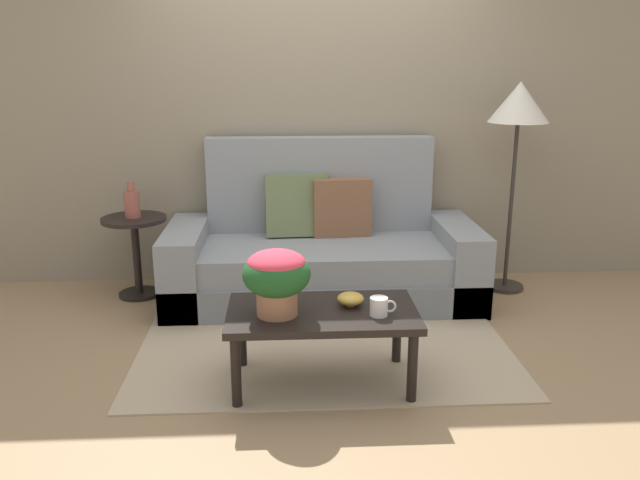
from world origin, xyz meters
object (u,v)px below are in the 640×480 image
(floor_lamp, at_px, (519,112))
(coffee_mug, at_px, (379,307))
(snack_bowl, at_px, (351,299))
(coffee_table, at_px, (322,319))
(table_vase, at_px, (132,203))
(couch, at_px, (322,254))
(side_table, at_px, (136,242))
(potted_plant, at_px, (277,275))

(floor_lamp, height_order, coffee_mug, floor_lamp)
(snack_bowl, bearing_deg, coffee_table, -161.52)
(coffee_mug, relative_size, table_vase, 0.53)
(couch, xyz_separation_m, coffee_table, (-0.08, -1.36, 0.05))
(side_table, distance_m, potted_plant, 1.83)
(side_table, bearing_deg, snack_bowl, -43.70)
(potted_plant, bearing_deg, coffee_table, 12.57)
(coffee_mug, distance_m, snack_bowl, 0.20)
(floor_lamp, distance_m, snack_bowl, 2.11)
(coffee_table, relative_size, snack_bowl, 6.99)
(floor_lamp, distance_m, potted_plant, 2.39)
(floor_lamp, relative_size, table_vase, 5.99)
(coffee_table, bearing_deg, floor_lamp, 43.72)
(table_vase, bearing_deg, side_table, 82.14)
(couch, xyz_separation_m, coffee_mug, (0.21, -1.45, 0.15))
(side_table, xyz_separation_m, potted_plant, (1.05, -1.49, 0.23))
(potted_plant, height_order, coffee_mug, potted_plant)
(coffee_mug, height_order, snack_bowl, coffee_mug)
(side_table, bearing_deg, coffee_mug, -44.04)
(side_table, height_order, floor_lamp, floor_lamp)
(coffee_table, bearing_deg, snack_bowl, 18.48)
(coffee_table, relative_size, potted_plant, 2.86)
(coffee_mug, bearing_deg, side_table, 135.96)
(couch, bearing_deg, floor_lamp, 2.92)
(snack_bowl, bearing_deg, couch, 93.36)
(coffee_table, height_order, side_table, side_table)
(side_table, height_order, snack_bowl, side_table)
(potted_plant, distance_m, coffee_mug, 0.55)
(side_table, relative_size, floor_lamp, 0.39)
(floor_lamp, xyz_separation_m, potted_plant, (-1.73, -1.48, -0.69))
(coffee_table, relative_size, side_table, 1.67)
(coffee_mug, height_order, table_vase, table_vase)
(coffee_table, distance_m, snack_bowl, 0.19)
(floor_lamp, bearing_deg, side_table, 179.99)
(snack_bowl, bearing_deg, table_vase, 136.44)
(floor_lamp, xyz_separation_m, table_vase, (-2.79, -0.01, -0.63))
(coffee_mug, bearing_deg, coffee_table, 161.90)
(couch, bearing_deg, side_table, 176.95)
(couch, bearing_deg, table_vase, 177.20)
(potted_plant, distance_m, table_vase, 1.82)
(coffee_table, xyz_separation_m, side_table, (-1.29, 1.43, 0.04))
(side_table, bearing_deg, table_vase, -97.86)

